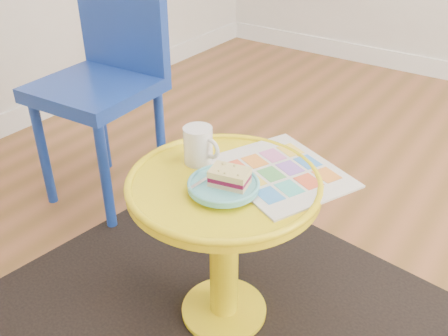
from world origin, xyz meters
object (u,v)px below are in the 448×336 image
Objects in this scene: side_table at (224,223)px; chair at (107,68)px; plate at (223,186)px; mug at (199,144)px; newspaper at (281,172)px.

side_table is 0.55× the size of chair.
chair reaches higher than plate.
mug is 0.63× the size of plate.
chair is 0.89m from plate.
chair is 8.07× the size of mug.
mug is (-0.21, -0.08, 0.05)m from newspaper.
chair is (-0.78, 0.33, 0.18)m from side_table.
side_table is at bearing -106.03° from newspaper.
chair is at bearing 160.35° from mug.
plate is (0.14, -0.08, -0.04)m from mug.
side_table is 2.84× the size of plate.
side_table is at bearing -15.91° from mug.
side_table is 4.47× the size of mug.
chair reaches higher than newspaper.
mug is at bearing 149.64° from plate.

